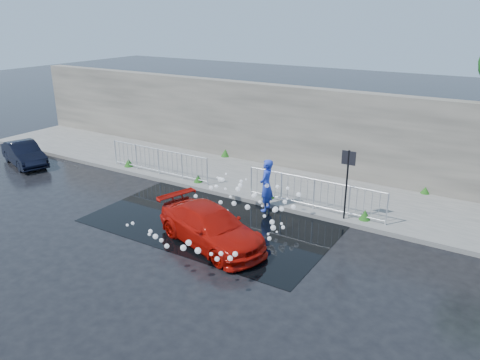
# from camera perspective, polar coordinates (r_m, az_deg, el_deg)

# --- Properties ---
(ground) EXTENTS (90.00, 90.00, 0.00)m
(ground) POSITION_cam_1_polar(r_m,az_deg,el_deg) (15.28, -6.70, -5.87)
(ground) COLOR black
(ground) RESTS_ON ground
(pavement) EXTENTS (30.00, 4.00, 0.15)m
(pavement) POSITION_cam_1_polar(r_m,az_deg,el_deg) (19.08, 2.59, -0.13)
(pavement) COLOR #5C5C58
(pavement) RESTS_ON ground
(curb) EXTENTS (30.00, 0.25, 0.16)m
(curb) POSITION_cam_1_polar(r_m,az_deg,el_deg) (17.47, -0.63, -2.02)
(curb) COLOR #5C5C58
(curb) RESTS_ON ground
(retaining_wall) EXTENTS (30.00, 0.60, 3.50)m
(retaining_wall) POSITION_cam_1_polar(r_m,az_deg,el_deg) (20.43, 5.72, 6.50)
(retaining_wall) COLOR #524C45
(retaining_wall) RESTS_ON pavement
(puddle) EXTENTS (8.00, 5.00, 0.01)m
(puddle) POSITION_cam_1_polar(r_m,az_deg,el_deg) (15.72, -3.01, -4.95)
(puddle) COLOR black
(puddle) RESTS_ON ground
(sign_post) EXTENTS (0.45, 0.06, 2.50)m
(sign_post) POSITION_cam_1_polar(r_m,az_deg,el_deg) (15.29, 12.96, 0.75)
(sign_post) COLOR black
(sign_post) RESTS_ON ground
(railing_left) EXTENTS (5.05, 0.05, 1.10)m
(railing_left) POSITION_cam_1_polar(r_m,az_deg,el_deg) (19.81, -9.91, 2.37)
(railing_left) COLOR silver
(railing_left) RESTS_ON pavement
(railing_right) EXTENTS (5.05, 0.05, 1.10)m
(railing_right) POSITION_cam_1_polar(r_m,az_deg,el_deg) (16.24, 9.01, -1.55)
(railing_right) COLOR silver
(railing_right) RESTS_ON pavement
(weeds) EXTENTS (12.17, 3.93, 0.37)m
(weeds) POSITION_cam_1_polar(r_m,az_deg,el_deg) (18.69, 0.99, 0.25)
(weeds) COLOR #144311
(weeds) RESTS_ON pavement
(water_spray) EXTENTS (3.68, 5.68, 1.03)m
(water_spray) POSITION_cam_1_polar(r_m,az_deg,el_deg) (14.73, -0.38, -3.63)
(water_spray) COLOR white
(water_spray) RESTS_ON ground
(red_car) EXTENTS (4.23, 2.73, 1.14)m
(red_car) POSITION_cam_1_polar(r_m,az_deg,el_deg) (13.99, -3.57, -5.71)
(red_car) COLOR #AE0E06
(red_car) RESTS_ON ground
(dark_car) EXTENTS (3.40, 2.04, 1.06)m
(dark_car) POSITION_cam_1_polar(r_m,az_deg,el_deg) (23.30, -24.82, 2.93)
(dark_car) COLOR black
(dark_car) RESTS_ON ground
(person) EXTENTS (0.55, 0.74, 1.86)m
(person) POSITION_cam_1_polar(r_m,az_deg,el_deg) (16.19, 3.22, -0.65)
(person) COLOR blue
(person) RESTS_ON ground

